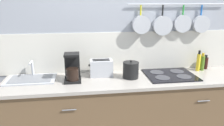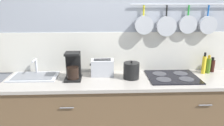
{
  "view_description": "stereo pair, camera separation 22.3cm",
  "coord_description": "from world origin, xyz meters",
  "px_view_note": "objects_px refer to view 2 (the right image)",
  "views": [
    {
      "loc": [
        -0.56,
        -2.25,
        1.75
      ],
      "look_at": [
        -0.24,
        0.0,
        1.08
      ],
      "focal_mm": 35.0,
      "sensor_mm": 36.0,
      "label": 1
    },
    {
      "loc": [
        -0.34,
        -2.27,
        1.75
      ],
      "look_at": [
        -0.24,
        0.0,
        1.08
      ],
      "focal_mm": 35.0,
      "sensor_mm": 36.0,
      "label": 2
    }
  ],
  "objects_px": {
    "kettle": "(131,71)",
    "bottle_sesame_oil": "(208,65)",
    "bottle_cooking_wine": "(212,65)",
    "coffee_maker": "(73,68)",
    "toaster": "(102,68)",
    "bottle_dish_soap": "(204,64)"
  },
  "relations": [
    {
      "from": "kettle",
      "to": "bottle_sesame_oil",
      "type": "xyz_separation_m",
      "value": [
        0.95,
        0.15,
        0.0
      ]
    },
    {
      "from": "toaster",
      "to": "bottle_sesame_oil",
      "type": "bearing_deg",
      "value": 1.53
    },
    {
      "from": "coffee_maker",
      "to": "bottle_cooking_wine",
      "type": "bearing_deg",
      "value": 6.27
    },
    {
      "from": "toaster",
      "to": "bottle_dish_soap",
      "type": "relative_size",
      "value": 1.07
    },
    {
      "from": "kettle",
      "to": "bottle_sesame_oil",
      "type": "height_order",
      "value": "bottle_sesame_oil"
    },
    {
      "from": "bottle_dish_soap",
      "to": "bottle_sesame_oil",
      "type": "xyz_separation_m",
      "value": [
        0.06,
        0.02,
        -0.02
      ]
    },
    {
      "from": "coffee_maker",
      "to": "bottle_cooking_wine",
      "type": "distance_m",
      "value": 1.68
    },
    {
      "from": "coffee_maker",
      "to": "kettle",
      "type": "height_order",
      "value": "coffee_maker"
    },
    {
      "from": "bottle_dish_soap",
      "to": "kettle",
      "type": "bearing_deg",
      "value": -171.56
    },
    {
      "from": "toaster",
      "to": "kettle",
      "type": "height_order",
      "value": "kettle"
    },
    {
      "from": "coffee_maker",
      "to": "bottle_cooking_wine",
      "type": "height_order",
      "value": "coffee_maker"
    },
    {
      "from": "coffee_maker",
      "to": "kettle",
      "type": "bearing_deg",
      "value": -1.14
    },
    {
      "from": "bottle_sesame_oil",
      "to": "bottle_cooking_wine",
      "type": "height_order",
      "value": "bottle_sesame_oil"
    },
    {
      "from": "bottle_sesame_oil",
      "to": "coffee_maker",
      "type": "bearing_deg",
      "value": -175.17
    },
    {
      "from": "kettle",
      "to": "bottle_cooking_wine",
      "type": "relative_size",
      "value": 1.15
    },
    {
      "from": "kettle",
      "to": "bottle_cooking_wine",
      "type": "bearing_deg",
      "value": 10.89
    },
    {
      "from": "toaster",
      "to": "bottle_sesame_oil",
      "type": "height_order",
      "value": "bottle_sesame_oil"
    },
    {
      "from": "coffee_maker",
      "to": "bottle_sesame_oil",
      "type": "bearing_deg",
      "value": 4.83
    },
    {
      "from": "kettle",
      "to": "bottle_sesame_oil",
      "type": "bearing_deg",
      "value": 8.86
    },
    {
      "from": "kettle",
      "to": "bottle_dish_soap",
      "type": "relative_size",
      "value": 0.8
    },
    {
      "from": "kettle",
      "to": "bottle_sesame_oil",
      "type": "relative_size",
      "value": 0.95
    },
    {
      "from": "coffee_maker",
      "to": "bottle_sesame_oil",
      "type": "relative_size",
      "value": 1.39
    }
  ]
}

